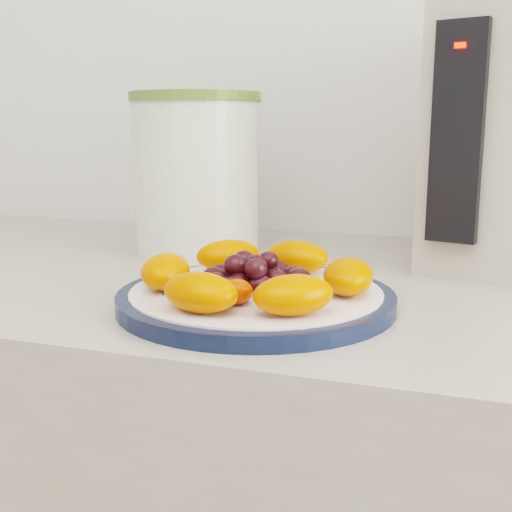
% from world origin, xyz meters
% --- Properties ---
extents(plate_rim, '(0.27, 0.27, 0.01)m').
position_xyz_m(plate_rim, '(-0.06, 1.06, 0.91)').
color(plate_rim, '#0E1934').
rests_on(plate_rim, counter).
extents(plate_face, '(0.24, 0.24, 0.02)m').
position_xyz_m(plate_face, '(-0.06, 1.06, 0.91)').
color(plate_face, white).
rests_on(plate_face, counter).
extents(canister, '(0.20, 0.20, 0.20)m').
position_xyz_m(canister, '(-0.23, 1.29, 1.00)').
color(canister, '#4F681F').
rests_on(canister, counter).
extents(canister_lid, '(0.21, 0.21, 0.01)m').
position_xyz_m(canister_lid, '(-0.23, 1.29, 1.11)').
color(canister_lid, '#596F30').
rests_on(canister_lid, canister).
extents(appliance_panel, '(0.06, 0.03, 0.23)m').
position_xyz_m(appliance_panel, '(0.11, 1.22, 1.06)').
color(appliance_panel, black).
rests_on(appliance_panel, appliance_body).
extents(appliance_led, '(0.01, 0.01, 0.01)m').
position_xyz_m(appliance_led, '(0.11, 1.21, 1.15)').
color(appliance_led, '#FF0C05').
rests_on(appliance_led, appliance_panel).
extents(fruit_plate, '(0.23, 0.23, 0.04)m').
position_xyz_m(fruit_plate, '(-0.06, 1.05, 0.93)').
color(fruit_plate, '#EF4800').
rests_on(fruit_plate, plate_face).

